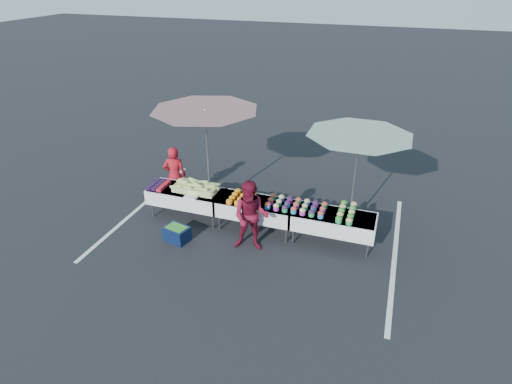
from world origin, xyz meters
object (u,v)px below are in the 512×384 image
(vendor, at_px, (175,176))
(umbrella_right, at_px, (359,143))
(table_left, at_px, (187,196))
(umbrella_left, at_px, (206,119))
(storage_bin, at_px, (177,233))
(table_right, at_px, (333,221))
(customer, at_px, (251,216))
(table_center, at_px, (256,208))

(vendor, relative_size, umbrella_right, 0.52)
(table_left, bearing_deg, umbrella_left, 62.47)
(vendor, distance_m, umbrella_left, 1.85)
(vendor, bearing_deg, umbrella_left, 163.07)
(umbrella_left, height_order, storage_bin, umbrella_left)
(table_right, xyz_separation_m, storage_bin, (-3.35, -1.03, -0.40))
(umbrella_left, bearing_deg, table_right, -10.91)
(vendor, xyz_separation_m, umbrella_left, (0.93, 0.08, 1.60))
(table_left, relative_size, umbrella_left, 0.66)
(vendor, height_order, customer, customer)
(umbrella_left, bearing_deg, storage_bin, -92.71)
(table_right, xyz_separation_m, customer, (-1.65, -0.76, 0.23))
(table_right, height_order, umbrella_right, umbrella_right)
(table_left, distance_m, table_center, 1.80)
(umbrella_left, distance_m, umbrella_right, 3.57)
(storage_bin, bearing_deg, table_left, 116.97)
(table_center, distance_m, storage_bin, 1.91)
(vendor, xyz_separation_m, storage_bin, (0.85, -1.58, -0.61))
(table_right, xyz_separation_m, umbrella_right, (0.29, 0.78, 1.58))
(table_center, bearing_deg, umbrella_left, 156.81)
(table_right, bearing_deg, vendor, 172.54)
(table_left, xyz_separation_m, storage_bin, (0.25, -1.03, -0.40))
(table_right, bearing_deg, umbrella_left, 169.09)
(table_center, distance_m, customer, 0.81)
(customer, distance_m, storage_bin, 1.83)
(table_center, distance_m, umbrella_left, 2.41)
(table_left, xyz_separation_m, umbrella_right, (3.89, 0.78, 1.58))
(customer, height_order, storage_bin, customer)
(table_left, xyz_separation_m, table_right, (3.60, 0.00, 0.00))
(customer, relative_size, umbrella_right, 0.54)
(table_left, height_order, umbrella_right, umbrella_right)
(table_center, relative_size, umbrella_right, 0.61)
(table_right, relative_size, umbrella_left, 0.66)
(table_center, height_order, table_right, same)
(umbrella_right, relative_size, storage_bin, 4.91)
(table_left, height_order, table_right, same)
(storage_bin, bearing_deg, table_right, 30.51)
(umbrella_left, xyz_separation_m, storage_bin, (-0.08, -1.66, -2.20))
(table_center, relative_size, customer, 1.14)
(umbrella_left, bearing_deg, table_left, -117.53)
(table_left, distance_m, umbrella_right, 4.27)
(table_left, xyz_separation_m, vendor, (-0.60, 0.55, 0.21))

